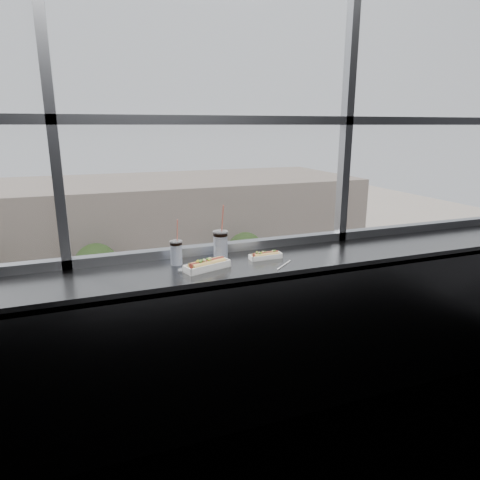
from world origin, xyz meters
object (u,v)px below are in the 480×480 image
object	(u,v)px
hotdog_tray_right	(266,255)
car_far_c	(257,293)
soda_cup_left	(176,251)
car_near_e	(377,332)
hotdog_tray_left	(207,265)
pedestrian_b	(59,298)
soda_cup_right	(221,244)
wrapper	(184,269)
pedestrian_d	(213,277)
loose_straw	(284,265)
pedestrian_c	(153,283)
car_near_d	(288,348)
tree_right	(245,251)
tree_center	(96,265)
car_far_b	(122,312)

from	to	relation	value
hotdog_tray_right	car_far_c	distance (m)	28.58
soda_cup_left	car_near_e	bearing A→B (deg)	46.73
hotdog_tray_left	car_near_e	size ratio (longest dim) A/B	0.05
pedestrian_b	soda_cup_right	bearing A→B (deg)	-174.19
wrapper	pedestrian_d	xyz separation A→B (m)	(8.87, 28.72, -10.97)
loose_straw	pedestrian_b	distance (m)	31.08
car_near_e	pedestrian_c	distance (m)	17.10
hotdog_tray_right	soda_cup_right	xyz separation A→B (m)	(-0.29, 0.08, 0.09)
car_near_d	pedestrian_c	size ratio (longest dim) A/B	3.22
car_far_c	tree_right	xyz separation A→B (m)	(0.62, 4.00, 2.08)
hotdog_tray_right	pedestrian_c	bearing A→B (deg)	81.68
soda_cup_right	tree_right	xyz separation A→B (m)	(11.24, 28.18, -9.02)
wrapper	tree_center	size ratio (longest dim) A/B	0.02
hotdog_tray_right	car_near_e	world-z (taller)	hotdog_tray_right
tree_center	soda_cup_right	bearing A→B (deg)	-89.56
car_near_d	car_far_b	size ratio (longest dim) A/B	0.95
car_far_c	pedestrian_c	bearing A→B (deg)	61.39
pedestrian_c	tree_right	bearing A→B (deg)	-97.71
wrapper	tree_center	world-z (taller)	wrapper
wrapper	car_far_c	size ratio (longest dim) A/B	0.01
car_far_b	pedestrian_b	xyz separation A→B (m)	(-3.91, 4.41, -0.20)
pedestrian_b	tree_center	xyz separation A→B (m)	(2.69, -0.41, 2.31)
hotdog_tray_right	car_near_e	bearing A→B (deg)	46.59
car_far_c	tree_center	bearing A→B (deg)	77.52
wrapper	hotdog_tray_right	bearing A→B (deg)	5.57
car_far_c	soda_cup_left	bearing A→B (deg)	163.48
soda_cup_right	pedestrian_d	size ratio (longest dim) A/B	0.17
wrapper	car_near_e	world-z (taller)	wrapper
car_near_e	pedestrian_b	size ratio (longest dim) A/B	3.19
car_near_e	tree_center	bearing A→B (deg)	57.32
soda_cup_right	tree_center	xyz separation A→B (m)	(-0.22, 28.18, -8.89)
pedestrian_b	car_near_d	bearing A→B (deg)	-136.13
pedestrian_b	hotdog_tray_left	bearing A→B (deg)	-174.50
soda_cup_left	car_near_e	xyz separation A→B (m)	(15.23, 16.18, -11.09)
car_far_b	hotdog_tray_right	bearing A→B (deg)	-174.10
car_near_d	car_far_c	distance (m)	8.16
hotdog_tray_right	tree_center	bearing A→B (deg)	89.60
car_near_e	hotdog_tray_left	bearing A→B (deg)	143.03
hotdog_tray_right	loose_straw	size ratio (longest dim) A/B	1.10
hotdog_tray_right	car_near_d	world-z (taller)	hotdog_tray_right
soda_cup_left	car_far_b	bearing A→B (deg)	86.91
tree_center	hotdog_tray_left	bearing A→B (deg)	-89.85
loose_straw	wrapper	xyz separation A→B (m)	(-0.62, 0.12, 0.01)
hotdog_tray_right	car_far_b	size ratio (longest dim) A/B	0.03
pedestrian_c	pedestrian_d	distance (m)	4.79
soda_cup_right	tree_center	size ratio (longest dim) A/B	0.08
car_near_e	car_far_c	size ratio (longest dim) A/B	0.99
car_near_e	pedestrian_b	distance (m)	21.73
wrapper	tree_right	xyz separation A→B (m)	(11.52, 28.32, -8.92)
car_near_d	car_far_b	distance (m)	11.32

